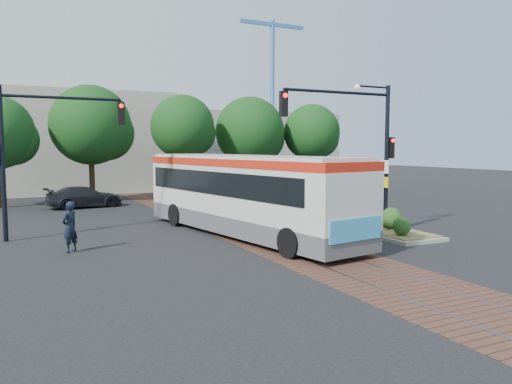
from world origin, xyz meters
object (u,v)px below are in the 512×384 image
(signal_pole_left, at_px, (34,141))
(officer, at_px, (70,227))
(city_bus, at_px, (244,191))
(parked_car, at_px, (85,197))
(traffic_island, at_px, (381,225))
(signal_pole_main, at_px, (364,135))

(signal_pole_left, distance_m, officer, 4.46)
(city_bus, xyz_separation_m, officer, (-6.84, -0.42, -0.95))
(parked_car, bearing_deg, officer, 161.46)
(signal_pole_left, bearing_deg, city_bus, -19.70)
(traffic_island, distance_m, officer, 12.40)
(signal_pole_main, xyz_separation_m, signal_pole_left, (-12.23, 4.80, -0.29))
(signal_pole_left, relative_size, officer, 3.37)
(city_bus, bearing_deg, traffic_island, -30.82)
(traffic_island, xyz_separation_m, parked_car, (-10.16, 14.93, 0.31))
(city_bus, height_order, traffic_island, city_bus)
(city_bus, bearing_deg, signal_pole_main, -33.90)
(city_bus, height_order, officer, city_bus)
(traffic_island, bearing_deg, parked_car, 124.22)
(traffic_island, xyz_separation_m, signal_pole_left, (-13.19, 4.89, 3.54))
(signal_pole_left, distance_m, parked_car, 10.97)
(city_bus, distance_m, signal_pole_main, 5.44)
(signal_pole_main, bearing_deg, parked_car, 121.79)
(signal_pole_main, height_order, parked_car, signal_pole_main)
(traffic_island, relative_size, parked_car, 1.17)
(traffic_island, xyz_separation_m, officer, (-12.27, 1.70, 0.56))
(city_bus, relative_size, signal_pole_main, 2.10)
(signal_pole_left, bearing_deg, officer, -74.03)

